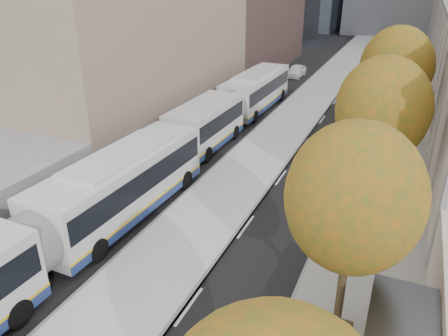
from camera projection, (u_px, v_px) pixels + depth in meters
The scene contains 8 objects.
bus_platform at pixel (293, 119), 36.27m from camera, with size 4.25×150.00×0.15m, color #BABABA.
sidewalk at pixel (395, 132), 33.41m from camera, with size 4.75×150.00×0.08m, color gray.
tree_c at pixel (354, 198), 13.07m from camera, with size 4.20×4.20×7.28m.
tree_d at pixel (383, 110), 20.49m from camera, with size 4.40×4.40×7.60m.
tree_e at pixel (396, 68), 27.90m from camera, with size 4.60×4.60×7.92m.
bus_near at pixel (59, 226), 18.13m from camera, with size 3.48×19.40×3.22m.
bus_far at pixel (237, 103), 34.85m from camera, with size 3.12×18.78×3.12m.
distant_car at pixel (296, 71), 50.29m from camera, with size 1.61×3.99×1.36m, color white.
Camera 1 is at (4.56, 0.90, 11.55)m, focal length 35.00 mm.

